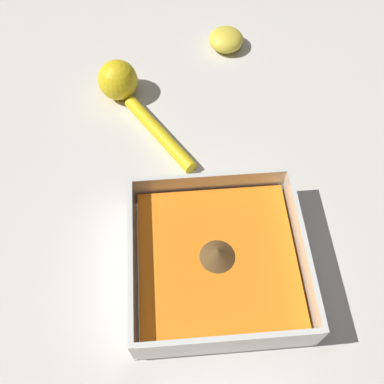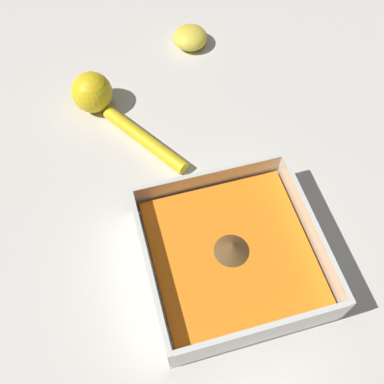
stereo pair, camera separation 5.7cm
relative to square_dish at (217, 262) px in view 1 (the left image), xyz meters
The scene contains 4 objects.
ground_plane 0.03m from the square_dish, 91.96° to the right, with size 4.00×4.00×0.00m, color beige.
square_dish is the anchor object (origin of this frame).
lemon_squeezer 0.30m from the square_dish, 159.19° to the right, with size 0.19×0.14×0.06m.
lemon_half 0.40m from the square_dish, behind, with size 0.06×0.06×0.03m.
Camera 1 is at (0.20, -0.03, 0.52)m, focal length 42.00 mm.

